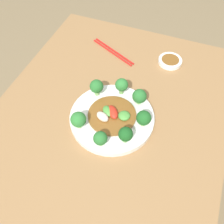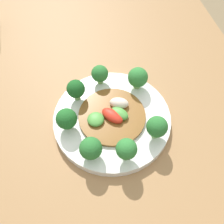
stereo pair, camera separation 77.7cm
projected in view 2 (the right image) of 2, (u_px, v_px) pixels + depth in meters
ground_plane at (113, 191)px, 1.22m from camera, size 8.00×8.00×0.00m
table at (114, 161)px, 0.92m from camera, size 1.06×0.74×0.70m
plate at (112, 119)px, 0.60m from camera, size 0.26×0.26×0.02m
broccoli_southwest at (76, 89)px, 0.59m from camera, size 0.04×0.04×0.06m
broccoli_northeast at (157, 127)px, 0.53m from camera, size 0.04×0.04×0.06m
broccoli_east at (126, 149)px, 0.50m from camera, size 0.04×0.04×0.06m
broccoli_southeast at (91, 149)px, 0.51m from camera, size 0.05×0.05×0.05m
broccoli_west at (100, 74)px, 0.62m from camera, size 0.04×0.04×0.05m
broccoli_northwest at (138, 78)px, 0.61m from camera, size 0.05×0.05×0.06m
broccoli_south at (67, 119)px, 0.55m from camera, size 0.05×0.05×0.06m
stirfry_center at (112, 115)px, 0.58m from camera, size 0.15×0.15×0.03m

